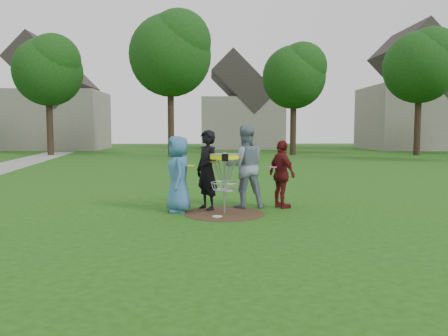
{
  "coord_description": "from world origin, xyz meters",
  "views": [
    {
      "loc": [
        -0.35,
        -9.62,
        1.87
      ],
      "look_at": [
        0.0,
        0.3,
        1.0
      ],
      "focal_mm": 35.0,
      "sensor_mm": 36.0,
      "label": 1
    }
  ],
  "objects_px": {
    "player_black": "(207,170)",
    "disc_golf_basket": "(224,168)",
    "player_blue": "(178,174)",
    "player_grey": "(245,166)",
    "player_maroon": "(282,174)"
  },
  "relations": [
    {
      "from": "player_black",
      "to": "player_grey",
      "type": "bearing_deg",
      "value": 69.35
    },
    {
      "from": "player_blue",
      "to": "player_black",
      "type": "relative_size",
      "value": 0.93
    },
    {
      "from": "player_blue",
      "to": "player_black",
      "type": "xyz_separation_m",
      "value": [
        0.65,
        0.27,
        0.06
      ]
    },
    {
      "from": "player_blue",
      "to": "player_black",
      "type": "bearing_deg",
      "value": 102.41
    },
    {
      "from": "player_black",
      "to": "player_maroon",
      "type": "distance_m",
      "value": 1.8
    },
    {
      "from": "player_blue",
      "to": "player_maroon",
      "type": "height_order",
      "value": "player_blue"
    },
    {
      "from": "player_blue",
      "to": "player_grey",
      "type": "bearing_deg",
      "value": 98.09
    },
    {
      "from": "player_blue",
      "to": "player_maroon",
      "type": "distance_m",
      "value": 2.48
    },
    {
      "from": "player_black",
      "to": "player_blue",
      "type": "bearing_deg",
      "value": -103.06
    },
    {
      "from": "player_grey",
      "to": "disc_golf_basket",
      "type": "bearing_deg",
      "value": 50.36
    },
    {
      "from": "player_maroon",
      "to": "disc_golf_basket",
      "type": "relative_size",
      "value": 1.18
    },
    {
      "from": "disc_golf_basket",
      "to": "player_grey",
      "type": "bearing_deg",
      "value": 56.39
    },
    {
      "from": "disc_golf_basket",
      "to": "player_black",
      "type": "bearing_deg",
      "value": 125.67
    },
    {
      "from": "player_black",
      "to": "disc_golf_basket",
      "type": "xyz_separation_m",
      "value": [
        0.38,
        -0.54,
        0.09
      ]
    },
    {
      "from": "player_grey",
      "to": "player_blue",
      "type": "bearing_deg",
      "value": 12.32
    }
  ]
}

